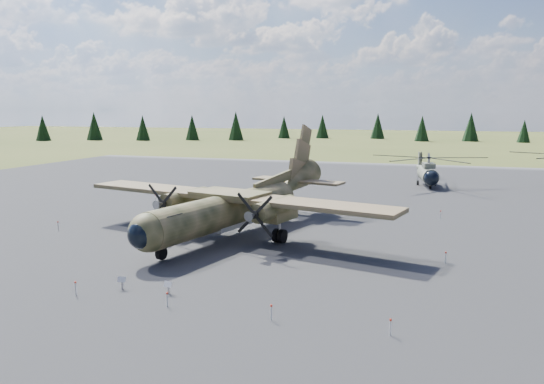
% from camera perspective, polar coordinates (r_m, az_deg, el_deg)
% --- Properties ---
extents(ground, '(500.00, 500.00, 0.00)m').
position_cam_1_polar(ground, '(42.72, -4.67, -5.72)').
color(ground, brown).
rests_on(ground, ground).
extents(apron, '(120.00, 120.00, 0.04)m').
position_cam_1_polar(apron, '(51.83, -0.40, -3.09)').
color(apron, '#5A5A5F').
rests_on(apron, ground).
extents(transport_plane, '(29.54, 26.48, 9.78)m').
position_cam_1_polar(transport_plane, '(45.71, -3.77, -1.14)').
color(transport_plane, '#383C20').
rests_on(transport_plane, ground).
extents(helicopter_near, '(19.18, 20.76, 4.21)m').
position_cam_1_polar(helicopter_near, '(77.56, 16.45, 2.77)').
color(helicopter_near, gray).
rests_on(helicopter_near, ground).
extents(info_placard_left, '(0.53, 0.30, 0.79)m').
position_cam_1_polar(info_placard_left, '(33.59, -15.86, -9.18)').
color(info_placard_left, gray).
rests_on(info_placard_left, ground).
extents(info_placard_right, '(0.53, 0.27, 0.80)m').
position_cam_1_polar(info_placard_right, '(32.10, -11.12, -9.85)').
color(info_placard_right, gray).
rests_on(info_placard_right, ground).
extents(barrier_fence, '(33.12, 29.62, 0.85)m').
position_cam_1_polar(barrier_fence, '(42.70, -5.29, -5.03)').
color(barrier_fence, silver).
rests_on(barrier_fence, ground).
extents(treeline, '(332.44, 328.96, 10.97)m').
position_cam_1_polar(treeline, '(35.59, -13.11, -1.07)').
color(treeline, black).
rests_on(treeline, ground).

